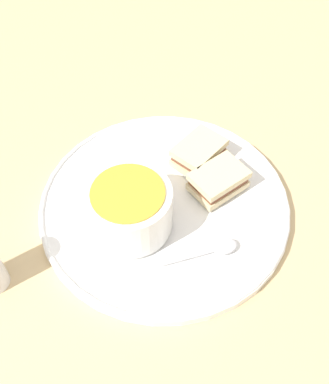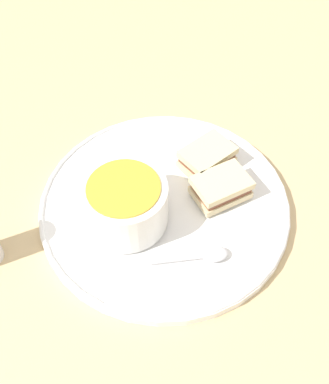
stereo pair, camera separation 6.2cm
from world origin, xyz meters
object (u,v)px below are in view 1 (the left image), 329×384
spoon (219,247)px  soup_bowl (131,210)px  sandwich_half_near (218,180)px  sandwich_half_far (199,153)px

spoon → soup_bowl: bearing=145.0°
sandwich_half_near → sandwich_half_far: bearing=74.9°
soup_bowl → sandwich_half_near: bearing=-11.6°
spoon → sandwich_half_near: sandwich_half_near is taller
spoon → sandwich_half_near: 0.10m
spoon → sandwich_half_far: sandwich_half_far is taller
spoon → sandwich_half_far: bearing=80.3°
soup_bowl → spoon: soup_bowl is taller
soup_bowl → sandwich_half_far: (0.15, 0.03, -0.02)m
spoon → sandwich_half_far: size_ratio=1.22×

